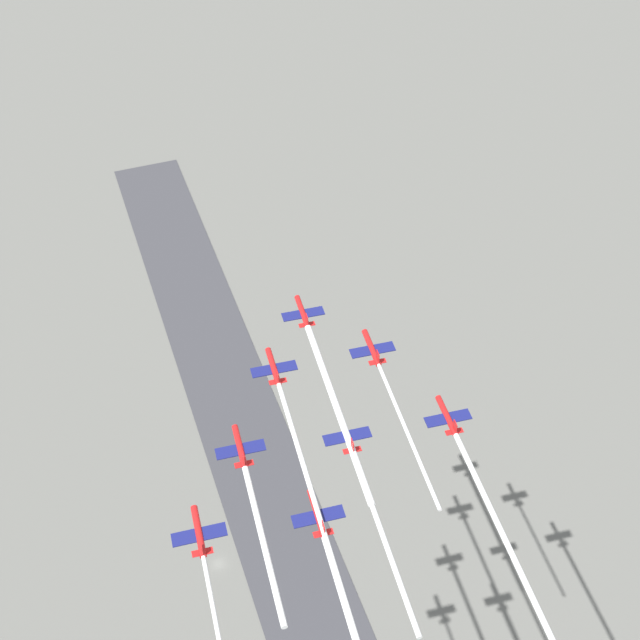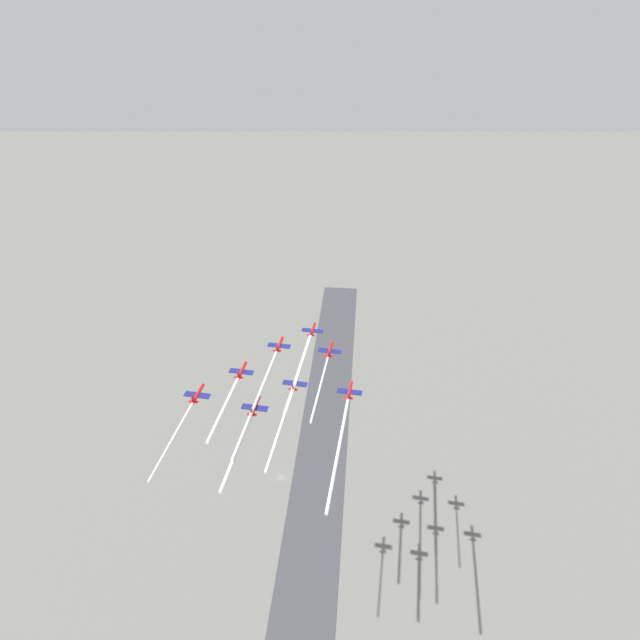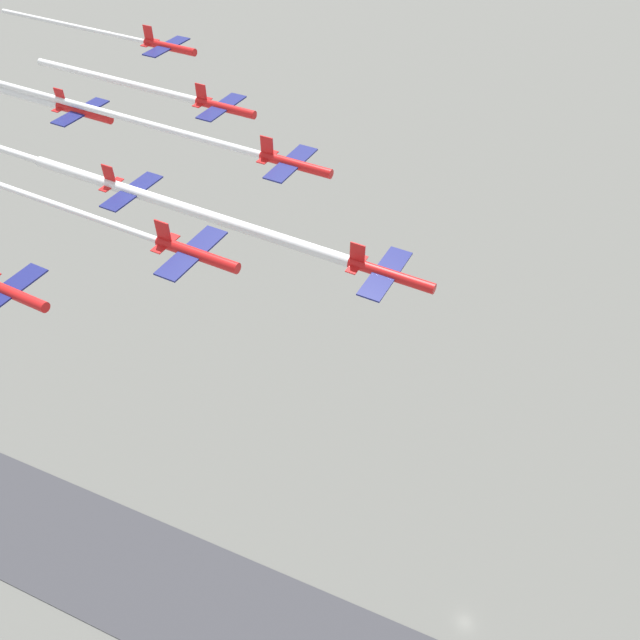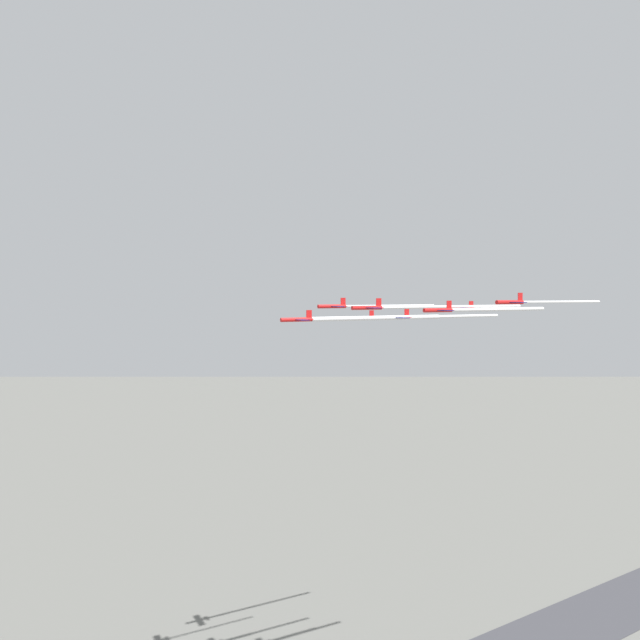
{
  "view_description": "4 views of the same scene",
  "coord_description": "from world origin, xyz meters",
  "px_view_note": "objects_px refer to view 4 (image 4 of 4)",
  "views": [
    {
      "loc": [
        63.65,
        137.72,
        252.37
      ],
      "look_at": [
        -15.7,
        32.67,
        124.27
      ],
      "focal_mm": 50.0,
      "sensor_mm": 36.0,
      "label": 1
    },
    {
      "loc": [
        18.54,
        193.59,
        241.71
      ],
      "look_at": [
        -17.49,
        28.37,
        128.42
      ],
      "focal_mm": 28.0,
      "sensor_mm": 36.0,
      "label": 2
    },
    {
      "loc": [
        -64.41,
        30.79,
        164.83
      ],
      "look_at": [
        -20.97,
        34.94,
        123.1
      ],
      "focal_mm": 35.0,
      "sensor_mm": 36.0,
      "label": 3
    },
    {
      "loc": [
        99.93,
        -100.07,
        130.6
      ],
      "look_at": [
        -10.91,
        34.14,
        123.72
      ],
      "focal_mm": 35.0,
      "sensor_mm": 36.0,
      "label": 4
    }
  ],
  "objects_px": {
    "jet_7": "(462,310)",
    "jet_4": "(397,317)",
    "jet_5": "(363,318)",
    "jet_3": "(439,310)",
    "jet_0": "(298,319)",
    "jet_1": "(368,308)",
    "jet_2": "(333,306)",
    "jet_6": "(511,302)"
  },
  "relations": [
    {
      "from": "jet_6",
      "to": "jet_5",
      "type": "bearing_deg",
      "value": 18.78
    },
    {
      "from": "jet_3",
      "to": "jet_7",
      "type": "height_order",
      "value": "jet_3"
    },
    {
      "from": "jet_1",
      "to": "jet_7",
      "type": "distance_m",
      "value": 33.43
    },
    {
      "from": "jet_3",
      "to": "jet_0",
      "type": "bearing_deg",
      "value": 59.53
    },
    {
      "from": "jet_5",
      "to": "jet_7",
      "type": "relative_size",
      "value": 1.0
    },
    {
      "from": "jet_0",
      "to": "jet_3",
      "type": "height_order",
      "value": "jet_3"
    },
    {
      "from": "jet_1",
      "to": "jet_3",
      "type": "bearing_deg",
      "value": -120.47
    },
    {
      "from": "jet_1",
      "to": "jet_4",
      "type": "bearing_deg",
      "value": -59.53
    },
    {
      "from": "jet_4",
      "to": "jet_0",
      "type": "bearing_deg",
      "value": 90.0
    },
    {
      "from": "jet_3",
      "to": "jet_7",
      "type": "distance_m",
      "value": 19.38
    },
    {
      "from": "jet_6",
      "to": "jet_7",
      "type": "height_order",
      "value": "jet_6"
    },
    {
      "from": "jet_0",
      "to": "jet_2",
      "type": "relative_size",
      "value": 1.0
    },
    {
      "from": "jet_1",
      "to": "jet_3",
      "type": "xyz_separation_m",
      "value": [
        15.44,
        11.72,
        -0.66
      ]
    },
    {
      "from": "jet_3",
      "to": "jet_5",
      "type": "xyz_separation_m",
      "value": [
        -36.36,
        14.95,
        -3.51
      ]
    },
    {
      "from": "jet_2",
      "to": "jet_5",
      "type": "xyz_separation_m",
      "value": [
        -2.74,
        19.19,
        -4.24
      ]
    },
    {
      "from": "jet_7",
      "to": "jet_4",
      "type": "bearing_deg",
      "value": 59.53
    },
    {
      "from": "jet_3",
      "to": "jet_5",
      "type": "relative_size",
      "value": 1.0
    },
    {
      "from": "jet_2",
      "to": "jet_5",
      "type": "height_order",
      "value": "jet_2"
    },
    {
      "from": "jet_3",
      "to": "jet_4",
      "type": "xyz_separation_m",
      "value": [
        -18.18,
        7.47,
        -2.61
      ]
    },
    {
      "from": "jet_2",
      "to": "jet_6",
      "type": "bearing_deg",
      "value": -139.64
    },
    {
      "from": "jet_6",
      "to": "jet_7",
      "type": "relative_size",
      "value": 1.0
    },
    {
      "from": "jet_1",
      "to": "jet_2",
      "type": "relative_size",
      "value": 1.0
    },
    {
      "from": "jet_3",
      "to": "jet_5",
      "type": "bearing_deg",
      "value": 0.0
    },
    {
      "from": "jet_3",
      "to": "jet_6",
      "type": "relative_size",
      "value": 1.0
    },
    {
      "from": "jet_2",
      "to": "jet_7",
      "type": "relative_size",
      "value": 1.0
    },
    {
      "from": "jet_6",
      "to": "jet_7",
      "type": "bearing_deg",
      "value": -0.0
    },
    {
      "from": "jet_0",
      "to": "jet_6",
      "type": "height_order",
      "value": "jet_6"
    },
    {
      "from": "jet_2",
      "to": "jet_7",
      "type": "height_order",
      "value": "jet_2"
    },
    {
      "from": "jet_5",
      "to": "jet_7",
      "type": "height_order",
      "value": "jet_7"
    },
    {
      "from": "jet_1",
      "to": "jet_5",
      "type": "height_order",
      "value": "jet_1"
    },
    {
      "from": "jet_3",
      "to": "jet_6",
      "type": "height_order",
      "value": "jet_6"
    },
    {
      "from": "jet_6",
      "to": "jet_3",
      "type": "bearing_deg",
      "value": 59.53
    },
    {
      "from": "jet_1",
      "to": "jet_5",
      "type": "distance_m",
      "value": 34.14
    },
    {
      "from": "jet_4",
      "to": "jet_5",
      "type": "distance_m",
      "value": 19.68
    },
    {
      "from": "jet_5",
      "to": "jet_6",
      "type": "bearing_deg",
      "value": -161.22
    },
    {
      "from": "jet_7",
      "to": "jet_3",
      "type": "bearing_deg",
      "value": 120.47
    },
    {
      "from": "jet_1",
      "to": "jet_4",
      "type": "xyz_separation_m",
      "value": [
        -2.74,
        19.19,
        -3.27
      ]
    },
    {
      "from": "jet_7",
      "to": "jet_0",
      "type": "bearing_deg",
      "value": 78.91
    },
    {
      "from": "jet_7",
      "to": "jet_1",
      "type": "bearing_deg",
      "value": 90.0
    },
    {
      "from": "jet_2",
      "to": "jet_4",
      "type": "relative_size",
      "value": 1.0
    },
    {
      "from": "jet_0",
      "to": "jet_4",
      "type": "bearing_deg",
      "value": -90.0
    },
    {
      "from": "jet_3",
      "to": "jet_2",
      "type": "bearing_deg",
      "value": 29.54
    }
  ]
}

